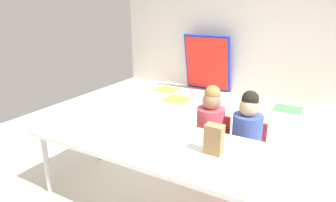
{
  "coord_description": "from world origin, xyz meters",
  "views": [
    {
      "loc": [
        1.0,
        -2.61,
        1.63
      ],
      "look_at": [
        -0.17,
        -0.57,
        0.84
      ],
      "focal_mm": 31.52,
      "sensor_mm": 36.0,
      "label": 1
    }
  ],
  "objects_px": {
    "seated_child_middle_seat": "(247,131)",
    "paper_bag_brown": "(214,139)",
    "craft_table": "(153,144)",
    "paper_plate_near_edge": "(111,120)",
    "donut_powdered_on_plate": "(111,118)",
    "folded_activity_table": "(207,63)",
    "seated_child_near_camera": "(211,124)"
  },
  "relations": [
    {
      "from": "folded_activity_table",
      "to": "paper_bag_brown",
      "type": "height_order",
      "value": "folded_activity_table"
    },
    {
      "from": "craft_table",
      "to": "folded_activity_table",
      "type": "distance_m",
      "value": 3.53
    },
    {
      "from": "paper_bag_brown",
      "to": "paper_plate_near_edge",
      "type": "xyz_separation_m",
      "value": [
        -1.05,
        0.12,
        -0.11
      ]
    },
    {
      "from": "seated_child_near_camera",
      "to": "paper_bag_brown",
      "type": "height_order",
      "value": "seated_child_near_camera"
    },
    {
      "from": "paper_bag_brown",
      "to": "folded_activity_table",
      "type": "bearing_deg",
      "value": 113.27
    },
    {
      "from": "craft_table",
      "to": "folded_activity_table",
      "type": "relative_size",
      "value": 1.81
    },
    {
      "from": "paper_bag_brown",
      "to": "paper_plate_near_edge",
      "type": "bearing_deg",
      "value": 173.51
    },
    {
      "from": "donut_powdered_on_plate",
      "to": "folded_activity_table",
      "type": "bearing_deg",
      "value": 97.0
    },
    {
      "from": "craft_table",
      "to": "paper_plate_near_edge",
      "type": "relative_size",
      "value": 10.91
    },
    {
      "from": "seated_child_middle_seat",
      "to": "paper_bag_brown",
      "type": "relative_size",
      "value": 4.17
    },
    {
      "from": "folded_activity_table",
      "to": "paper_bag_brown",
      "type": "relative_size",
      "value": 4.94
    },
    {
      "from": "seated_child_middle_seat",
      "to": "seated_child_near_camera",
      "type": "bearing_deg",
      "value": -180.0
    },
    {
      "from": "seated_child_middle_seat",
      "to": "craft_table",
      "type": "bearing_deg",
      "value": -133.32
    },
    {
      "from": "seated_child_near_camera",
      "to": "folded_activity_table",
      "type": "distance_m",
      "value": 3.02
    },
    {
      "from": "craft_table",
      "to": "paper_plate_near_edge",
      "type": "height_order",
      "value": "paper_plate_near_edge"
    },
    {
      "from": "donut_powdered_on_plate",
      "to": "craft_table",
      "type": "bearing_deg",
      "value": -14.96
    },
    {
      "from": "craft_table",
      "to": "donut_powdered_on_plate",
      "type": "bearing_deg",
      "value": 165.04
    },
    {
      "from": "craft_table",
      "to": "folded_activity_table",
      "type": "height_order",
      "value": "folded_activity_table"
    },
    {
      "from": "paper_plate_near_edge",
      "to": "seated_child_middle_seat",
      "type": "bearing_deg",
      "value": 22.84
    },
    {
      "from": "folded_activity_table",
      "to": "paper_plate_near_edge",
      "type": "bearing_deg",
      "value": -83.0
    },
    {
      "from": "seated_child_middle_seat",
      "to": "folded_activity_table",
      "type": "distance_m",
      "value": 3.17
    },
    {
      "from": "paper_bag_brown",
      "to": "donut_powdered_on_plate",
      "type": "relative_size",
      "value": 2.29
    },
    {
      "from": "seated_child_middle_seat",
      "to": "paper_plate_near_edge",
      "type": "xyz_separation_m",
      "value": [
        -1.14,
        -0.48,
        0.04
      ]
    },
    {
      "from": "paper_bag_brown",
      "to": "paper_plate_near_edge",
      "type": "relative_size",
      "value": 1.22
    },
    {
      "from": "craft_table",
      "to": "paper_bag_brown",
      "type": "relative_size",
      "value": 8.92
    },
    {
      "from": "seated_child_near_camera",
      "to": "paper_plate_near_edge",
      "type": "bearing_deg",
      "value": -148.88
    },
    {
      "from": "seated_child_near_camera",
      "to": "paper_bag_brown",
      "type": "distance_m",
      "value": 0.67
    },
    {
      "from": "folded_activity_table",
      "to": "donut_powdered_on_plate",
      "type": "bearing_deg",
      "value": -83.0
    },
    {
      "from": "seated_child_middle_seat",
      "to": "folded_activity_table",
      "type": "height_order",
      "value": "folded_activity_table"
    },
    {
      "from": "paper_bag_brown",
      "to": "donut_powdered_on_plate",
      "type": "height_order",
      "value": "paper_bag_brown"
    },
    {
      "from": "folded_activity_table",
      "to": "paper_plate_near_edge",
      "type": "distance_m",
      "value": 3.28
    },
    {
      "from": "folded_activity_table",
      "to": "donut_powdered_on_plate",
      "type": "distance_m",
      "value": 3.28
    }
  ]
}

